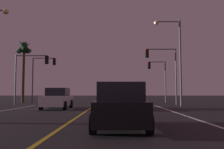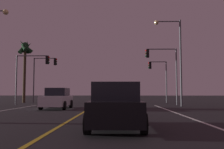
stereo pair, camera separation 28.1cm
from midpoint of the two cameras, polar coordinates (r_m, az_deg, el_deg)
name	(u,v)px [view 1 (the left image)]	position (r m, az deg, el deg)	size (l,w,h in m)	color
lane_center_divider	(60,128)	(9.69, -12.66, -12.00)	(0.16, 32.59, 0.01)	gold
car_lead_same_lane	(120,106)	(9.31, 1.06, -7.37)	(2.02, 4.30, 1.70)	black
car_oncoming	(57,99)	(20.84, -12.83, -5.44)	(2.02, 4.30, 1.70)	black
traffic_light_near_right	(162,63)	(26.75, 11.03, 2.55)	(3.34, 0.36, 5.96)	#4C4C51
traffic_light_near_left	(32,68)	(27.75, -18.21, 1.53)	(3.62, 0.36, 5.29)	#4C4C51
traffic_light_far_right	(157,72)	(32.17, 10.02, 0.50)	(2.36, 0.36, 5.28)	#4C4C51
traffic_light_far_left	(44,69)	(33.10, -15.69, 1.13)	(3.06, 0.36, 5.78)	#4C4C51
street_lamp_right_far	(174,51)	(24.84, 13.80, 5.24)	(2.60, 0.44, 8.39)	#4C4C51
palm_tree_left_far	(24,52)	(34.15, -19.85, 4.85)	(2.11, 1.99, 8.22)	#473826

